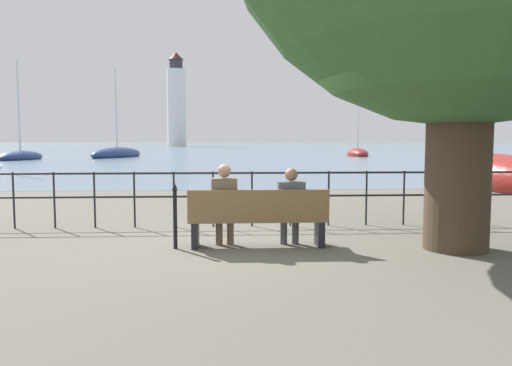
% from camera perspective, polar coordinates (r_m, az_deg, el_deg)
% --- Properties ---
extents(ground_plane, '(1000.00, 1000.00, 0.00)m').
position_cam_1_polar(ground_plane, '(7.76, 0.21, -7.26)').
color(ground_plane, '#605B51').
extents(harbor_water, '(600.00, 300.00, 0.01)m').
position_cam_1_polar(harbor_water, '(166.39, -3.15, 4.30)').
color(harbor_water, slate).
rests_on(harbor_water, ground_plane).
extents(park_bench, '(2.12, 0.45, 0.90)m').
position_cam_1_polar(park_bench, '(7.62, 0.25, -4.10)').
color(park_bench, brown).
rests_on(park_bench, ground_plane).
extents(seated_person_left, '(0.39, 0.35, 1.28)m').
position_cam_1_polar(seated_person_left, '(7.65, -3.62, -2.17)').
color(seated_person_left, brown).
rests_on(seated_person_left, ground_plane).
extents(seated_person_right, '(0.41, 0.35, 1.21)m').
position_cam_1_polar(seated_person_right, '(7.71, 4.00, -2.33)').
color(seated_person_right, '#4C4C51').
rests_on(seated_person_right, ground_plane).
extents(promenade_railing, '(10.36, 0.04, 1.05)m').
position_cam_1_polar(promenade_railing, '(9.47, -0.47, -0.81)').
color(promenade_railing, black).
rests_on(promenade_railing, ground_plane).
extents(closed_umbrella, '(0.09, 0.09, 1.01)m').
position_cam_1_polar(closed_umbrella, '(7.61, -9.24, -3.28)').
color(closed_umbrella, black).
rests_on(closed_umbrella, ground_plane).
extents(sailboat_0, '(3.34, 6.91, 9.41)m').
position_cam_1_polar(sailboat_0, '(19.02, 25.13, 0.61)').
color(sailboat_0, maroon).
rests_on(sailboat_0, ground_plane).
extents(sailboat_1, '(3.19, 6.14, 8.82)m').
position_cam_1_polar(sailboat_1, '(47.19, -25.32, 2.75)').
color(sailboat_1, navy).
rests_on(sailboat_1, ground_plane).
extents(sailboat_3, '(2.11, 5.25, 8.43)m').
position_cam_1_polar(sailboat_3, '(53.66, 11.51, 3.34)').
color(sailboat_3, maroon).
rests_on(sailboat_3, ground_plane).
extents(sailboat_4, '(4.70, 9.07, 9.13)m').
position_cam_1_polar(sailboat_4, '(50.90, -15.59, 3.20)').
color(sailboat_4, navy).
rests_on(sailboat_4, ground_plane).
extents(harbor_lighthouse, '(5.17, 5.17, 25.81)m').
position_cam_1_polar(harbor_lighthouse, '(140.99, -9.07, 9.03)').
color(harbor_lighthouse, white).
rests_on(harbor_lighthouse, ground_plane).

